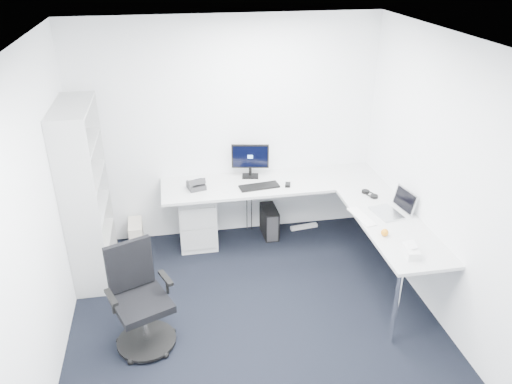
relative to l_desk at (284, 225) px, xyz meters
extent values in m
plane|color=black|center=(-0.55, -1.40, -0.41)|extent=(4.20, 4.20, 0.00)
plane|color=white|center=(-0.55, -1.40, 2.29)|extent=(4.20, 4.20, 0.00)
cube|color=white|center=(-0.55, 0.70, 0.94)|extent=(3.60, 0.02, 2.70)
cube|color=white|center=(-2.35, -1.40, 0.94)|extent=(0.02, 4.20, 2.70)
cube|color=white|center=(1.25, -1.40, 0.94)|extent=(0.02, 4.20, 2.70)
cube|color=#B9BBBC|center=(-0.99, 0.46, -0.07)|extent=(0.44, 0.55, 0.68)
cube|color=black|center=(-0.08, 0.47, -0.21)|extent=(0.18, 0.40, 0.38)
cube|color=beige|center=(-1.74, 0.48, -0.23)|extent=(0.17, 0.37, 0.34)
cube|color=silver|center=(0.41, 0.54, -0.39)|extent=(0.37, 0.11, 0.04)
cube|color=black|center=(-0.26, 0.23, 0.42)|extent=(0.48, 0.22, 0.02)
cube|color=black|center=(0.08, 0.20, 0.42)|extent=(0.09, 0.11, 0.03)
cube|color=silver|center=(0.66, -0.66, 0.41)|extent=(0.18, 0.42, 0.01)
sphere|color=orange|center=(0.75, -1.05, 0.44)|extent=(0.07, 0.07, 0.07)
cube|color=silver|center=(0.85, -1.40, 0.44)|extent=(0.15, 0.23, 0.08)
camera|label=1|loc=(-1.23, -4.91, 2.98)|focal=35.00mm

